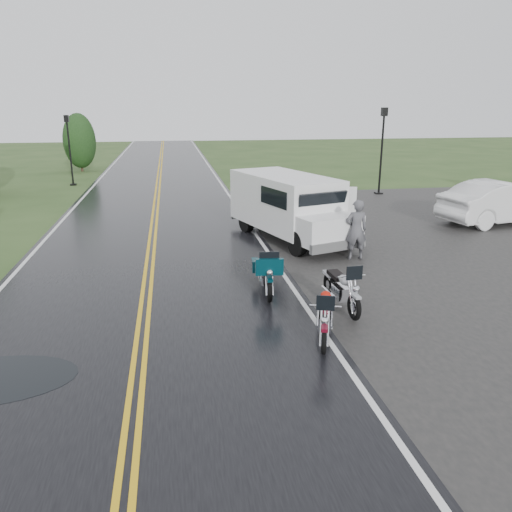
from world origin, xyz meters
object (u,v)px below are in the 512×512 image
(motorcycle_red, at_px, (324,329))
(van_white, at_px, (298,221))
(lamp_post_far_right, at_px, (382,151))
(motorcycle_teal, at_px, (270,280))
(sedan_white, at_px, (502,203))
(lamp_post_far_left, at_px, (70,150))
(motorcycle_silver, at_px, (355,297))
(person_at_van, at_px, (356,231))

(motorcycle_red, relative_size, van_white, 0.32)
(lamp_post_far_right, bearing_deg, motorcycle_teal, -121.83)
(motorcycle_teal, distance_m, sedan_white, 12.96)
(sedan_white, xyz_separation_m, lamp_post_far_left, (-19.05, 13.65, 1.22))
(motorcycle_silver, relative_size, lamp_post_far_right, 0.45)
(van_white, relative_size, lamp_post_far_left, 1.43)
(motorcycle_silver, bearing_deg, motorcycle_teal, 137.34)
(motorcycle_teal, xyz_separation_m, lamp_post_far_left, (-8.07, 20.52, 1.45))
(motorcycle_red, height_order, motorcycle_silver, motorcycle_silver)
(sedan_white, relative_size, lamp_post_far_right, 1.14)
(van_white, bearing_deg, person_at_van, -38.66)
(motorcycle_teal, relative_size, person_at_van, 1.13)
(person_at_van, distance_m, sedan_white, 8.49)
(van_white, distance_m, sedan_white, 9.83)
(person_at_van, xyz_separation_m, sedan_white, (7.62, 3.72, -0.08))
(motorcycle_silver, bearing_deg, sedan_white, 38.13)
(motorcycle_red, height_order, lamp_post_far_right, lamp_post_far_right)
(person_at_van, distance_m, lamp_post_far_right, 12.61)
(van_white, xyz_separation_m, person_at_van, (1.70, -0.64, -0.23))
(van_white, distance_m, lamp_post_far_left, 19.38)
(van_white, bearing_deg, motorcycle_silver, -108.16)
(motorcycle_red, bearing_deg, motorcycle_silver, 69.09)
(motorcycle_teal, bearing_deg, motorcycle_silver, -33.53)
(motorcycle_silver, bearing_deg, van_white, 86.66)
(motorcycle_red, distance_m, van_white, 6.66)
(motorcycle_teal, height_order, sedan_white, sedan_white)
(motorcycle_teal, height_order, person_at_van, person_at_van)
(lamp_post_far_left, bearing_deg, person_at_van, -56.66)
(motorcycle_red, distance_m, motorcycle_teal, 2.80)
(motorcycle_red, xyz_separation_m, lamp_post_far_right, (8.40, 17.13, 1.73))
(motorcycle_silver, xyz_separation_m, lamp_post_far_right, (7.27, 15.74, 1.69))
(sedan_white, bearing_deg, van_white, 98.05)
(motorcycle_silver, bearing_deg, person_at_van, 65.97)
(motorcycle_red, bearing_deg, lamp_post_far_left, 128.34)
(motorcycle_red, height_order, person_at_van, person_at_van)
(motorcycle_teal, relative_size, lamp_post_far_right, 0.46)
(motorcycle_silver, distance_m, van_white, 5.17)
(motorcycle_teal, bearing_deg, lamp_post_far_right, 64.00)
(motorcycle_teal, distance_m, lamp_post_far_left, 22.10)
(motorcycle_silver, height_order, lamp_post_far_right, lamp_post_far_right)
(sedan_white, distance_m, lamp_post_far_right, 7.92)
(van_white, relative_size, person_at_van, 3.17)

